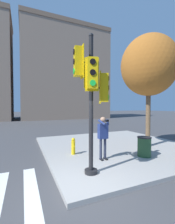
% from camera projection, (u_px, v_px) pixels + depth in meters
% --- Properties ---
extents(ground_plane, '(160.00, 160.00, 0.00)m').
position_uv_depth(ground_plane, '(80.00, 193.00, 4.00)').
color(ground_plane, '#424244').
extents(sidewalk_corner, '(8.00, 8.00, 0.14)m').
position_uv_depth(sidewalk_corner, '(116.00, 146.00, 8.61)').
color(sidewalk_corner, '#9E9B96').
rests_on(sidewalk_corner, ground_plane).
extents(traffic_signal_pole, '(1.14, 1.14, 4.53)m').
position_uv_depth(traffic_signal_pole, '(91.00, 85.00, 4.79)').
color(traffic_signal_pole, black).
rests_on(traffic_signal_pole, sidewalk_corner).
extents(person_photographer, '(0.50, 0.53, 1.77)m').
position_uv_depth(person_photographer, '(103.00, 134.00, 6.17)').
color(person_photographer, black).
rests_on(person_photographer, sidewalk_corner).
extents(street_tree, '(2.99, 2.99, 6.08)m').
position_uv_depth(street_tree, '(149.00, 66.00, 8.16)').
color(street_tree, brown).
rests_on(street_tree, sidewalk_corner).
extents(fire_hydrant, '(0.18, 0.24, 0.76)m').
position_uv_depth(fire_hydrant, '(73.00, 146.00, 6.87)').
color(fire_hydrant, yellow).
rests_on(fire_hydrant, sidewalk_corner).
extents(trash_bin, '(0.60, 0.60, 0.86)m').
position_uv_depth(trash_bin, '(144.00, 147.00, 6.59)').
color(trash_bin, '#234728').
rests_on(trash_bin, sidewalk_corner).
extents(building_right, '(17.40, 10.57, 18.69)m').
position_uv_depth(building_right, '(64.00, 75.00, 32.45)').
color(building_right, gray).
rests_on(building_right, ground_plane).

